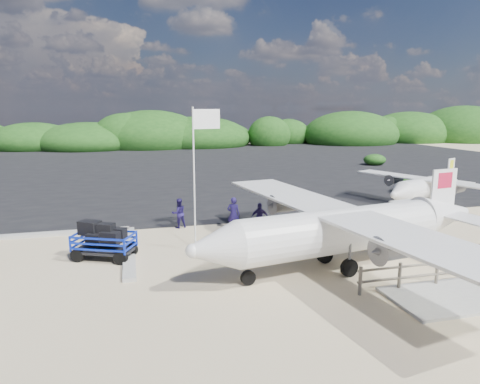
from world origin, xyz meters
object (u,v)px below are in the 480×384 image
(crew_b, at_px, (179,213))
(crew_c, at_px, (260,218))
(crew_a, at_px, (233,214))
(aircraft_large, at_px, (372,174))
(aircraft_small, at_px, (106,161))
(baggage_cart, at_px, (105,259))
(signboard, at_px, (292,253))
(flagpole, at_px, (196,250))

(crew_b, relative_size, crew_c, 1.03)
(crew_a, xyz_separation_m, aircraft_large, (17.70, 16.01, -0.90))
(aircraft_small, bearing_deg, baggage_cart, 69.81)
(crew_c, relative_size, aircraft_large, 0.10)
(crew_a, bearing_deg, crew_c, 179.61)
(aircraft_small, bearing_deg, crew_c, 82.29)
(aircraft_large, bearing_deg, crew_a, 32.99)
(crew_c, height_order, aircraft_large, aircraft_large)
(signboard, xyz_separation_m, aircraft_small, (-9.44, 36.81, 0.00))
(baggage_cart, distance_m, aircraft_large, 30.25)
(flagpole, distance_m, crew_b, 3.88)
(flagpole, bearing_deg, crew_c, 27.90)
(baggage_cart, xyz_separation_m, aircraft_large, (23.84, 18.62, 0.00))
(signboard, xyz_separation_m, crew_a, (-1.67, 3.92, 0.90))
(flagpole, bearing_deg, crew_b, 94.57)
(baggage_cart, relative_size, flagpole, 0.42)
(crew_b, relative_size, aircraft_small, 0.20)
(crew_c, height_order, aircraft_small, crew_c)
(crew_a, distance_m, crew_c, 1.35)
(signboard, bearing_deg, flagpole, 170.62)
(baggage_cart, relative_size, signboard, 1.72)
(crew_a, bearing_deg, signboard, 134.48)
(signboard, bearing_deg, aircraft_small, 116.14)
(signboard, height_order, aircraft_small, aircraft_small)
(flagpole, height_order, aircraft_large, flagpole)
(signboard, xyz_separation_m, crew_c, (-0.42, 3.42, 0.77))
(flagpole, bearing_deg, aircraft_small, 98.81)
(crew_b, bearing_deg, aircraft_large, -157.81)
(crew_b, height_order, crew_c, crew_b)
(baggage_cart, distance_m, crew_b, 5.41)
(crew_a, height_order, crew_c, crew_a)
(signboard, bearing_deg, crew_b, 140.55)
(crew_c, bearing_deg, aircraft_small, -63.09)
(crew_c, bearing_deg, signboard, 108.81)
(flagpole, relative_size, signboard, 4.10)
(baggage_cart, bearing_deg, aircraft_large, 61.99)
(crew_a, bearing_deg, aircraft_small, -55.26)
(baggage_cart, height_order, crew_c, crew_c)
(crew_a, bearing_deg, flagpole, 67.30)
(flagpole, distance_m, crew_a, 3.44)
(baggage_cart, xyz_separation_m, flagpole, (3.83, 0.23, 0.00))
(crew_b, xyz_separation_m, aircraft_small, (-5.17, 31.49, -0.79))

